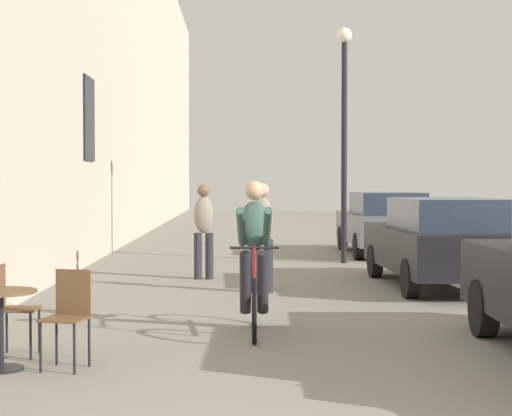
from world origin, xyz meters
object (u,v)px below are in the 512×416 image
object	(u,v)px
cafe_chair_mid_toward_wall	(69,311)
cyclist_on_bicycle	(254,260)
pedestrian_mid	(204,226)
pedestrian_near	(262,231)
parked_car_third	(384,222)
cafe_table_mid	(1,312)
street_lamp	(344,114)
parked_car_second	(440,241)
cafe_chair_mid_toward_street	(10,303)

from	to	relation	value
cafe_chair_mid_toward_wall	cyclist_on_bicycle	distance (m)	2.52
cyclist_on_bicycle	pedestrian_mid	world-z (taller)	cyclist_on_bicycle
pedestrian_near	parked_car_third	distance (m)	7.25
cafe_table_mid	pedestrian_mid	bearing A→B (deg)	77.66
cafe_table_mid	cyclist_on_bicycle	size ratio (longest dim) A/B	0.41
cafe_table_mid	parked_car_third	world-z (taller)	parked_car_third
pedestrian_near	pedestrian_mid	xyz separation A→B (m)	(-0.97, 1.81, -0.02)
cyclist_on_bicycle	street_lamp	size ratio (longest dim) A/B	0.36
cafe_table_mid	cyclist_on_bicycle	xyz separation A→B (m)	(2.32, 1.88, 0.29)
pedestrian_mid	street_lamp	size ratio (longest dim) A/B	0.34
pedestrian_mid	parked_car_third	world-z (taller)	pedestrian_mid
parked_car_second	parked_car_third	world-z (taller)	parked_car_third
pedestrian_mid	cafe_chair_mid_toward_wall	bearing A→B (deg)	-97.73
cafe_chair_mid_toward_wall	cyclist_on_bicycle	size ratio (longest dim) A/B	0.51
cafe_chair_mid_toward_wall	parked_car_second	world-z (taller)	parked_car_second
cafe_chair_mid_toward_street	parked_car_third	world-z (taller)	parked_car_third
pedestrian_mid	parked_car_third	distance (m)	6.23
cafe_table_mid	pedestrian_near	world-z (taller)	pedestrian_near
parked_car_second	pedestrian_mid	bearing A→B (deg)	162.10
cafe_chair_mid_toward_street	pedestrian_near	bearing A→B (deg)	60.83
cafe_chair_mid_toward_wall	parked_car_third	distance (m)	12.72
pedestrian_near	parked_car_second	distance (m)	2.93
cafe_chair_mid_toward_street	pedestrian_mid	bearing A→B (deg)	75.93
parked_car_second	cafe_chair_mid_toward_wall	bearing A→B (deg)	-129.96
pedestrian_mid	parked_car_second	size ratio (longest dim) A/B	0.40
street_lamp	parked_car_second	size ratio (longest dim) A/B	1.20
cafe_table_mid	cafe_chair_mid_toward_street	world-z (taller)	cafe_chair_mid_toward_street
cyclist_on_bicycle	parked_car_third	xyz separation A→B (m)	(3.20, 9.92, -0.05)
cafe_table_mid	parked_car_third	size ratio (longest dim) A/B	0.18
pedestrian_near	parked_car_second	world-z (taller)	pedestrian_near
pedestrian_near	pedestrian_mid	distance (m)	2.05
cyclist_on_bicycle	street_lamp	bearing A→B (deg)	75.77
pedestrian_near	street_lamp	distance (m)	5.46
pedestrian_mid	street_lamp	distance (m)	4.56
cafe_chair_mid_toward_street	pedestrian_near	xyz separation A→B (m)	(2.58, 4.62, 0.43)
cafe_chair_mid_toward_street	street_lamp	world-z (taller)	street_lamp
pedestrian_near	parked_car_second	xyz separation A→B (m)	(2.87, 0.57, -0.20)
parked_car_second	cyclist_on_bicycle	bearing A→B (deg)	-128.06
cafe_chair_mid_toward_street	pedestrian_near	world-z (taller)	pedestrian_near
cafe_chair_mid_toward_wall	pedestrian_mid	distance (m)	7.02
cafe_chair_mid_toward_street	pedestrian_mid	xyz separation A→B (m)	(1.61, 6.43, 0.41)
parked_car_second	parked_car_third	xyz separation A→B (m)	(0.15, 6.02, 0.01)
pedestrian_near	street_lamp	size ratio (longest dim) A/B	0.34
cafe_table_mid	street_lamp	world-z (taller)	street_lamp
cafe_chair_mid_toward_street	pedestrian_near	distance (m)	5.31
pedestrian_near	parked_car_third	xyz separation A→B (m)	(3.02, 6.59, -0.19)
cafe_table_mid	cafe_chair_mid_toward_wall	xyz separation A→B (m)	(0.59, 0.07, -0.00)
pedestrian_near	parked_car_third	bearing A→B (deg)	65.35
cafe_table_mid	parked_car_third	distance (m)	13.03
cafe_chair_mid_toward_wall	parked_car_third	xyz separation A→B (m)	(4.93, 11.72, 0.24)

